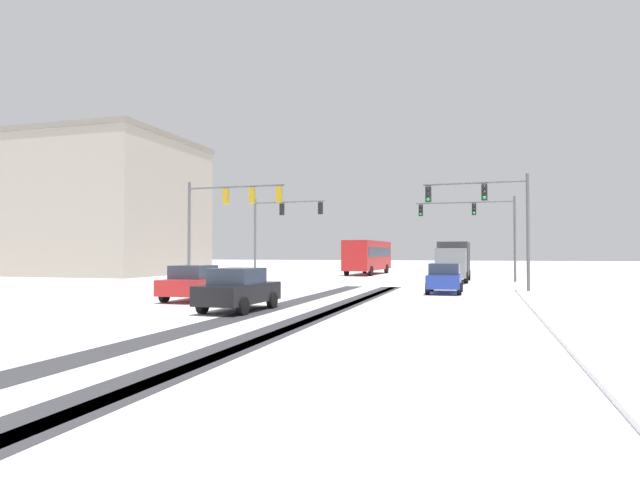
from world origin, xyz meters
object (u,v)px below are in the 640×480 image
at_px(traffic_signal_far_right, 479,220).
at_px(car_black_third, 239,289).
at_px(car_blue_lead, 445,278).
at_px(traffic_signal_near_left, 226,209).
at_px(traffic_signal_near_right, 490,209).
at_px(car_red_second, 195,283).
at_px(office_building_far_left_block, 82,208).
at_px(bus_oncoming, 368,255).
at_px(traffic_signal_far_left, 278,221).
at_px(box_truck_delivery, 454,260).

bearing_deg(traffic_signal_far_right, car_black_third, -109.34).
height_order(traffic_signal_far_right, car_blue_lead, traffic_signal_far_right).
relative_size(traffic_signal_near_left, traffic_signal_near_right, 1.00).
relative_size(traffic_signal_near_right, car_red_second, 1.57).
xyz_separation_m(traffic_signal_far_right, traffic_signal_near_right, (0.67, -11.91, -0.07)).
xyz_separation_m(car_black_third, office_building_far_left_block, (-31.03, 27.90, 6.07)).
xyz_separation_m(traffic_signal_far_right, car_blue_lead, (-1.73, -13.09, -3.89)).
bearing_deg(traffic_signal_far_right, bus_oncoming, 134.82).
bearing_deg(traffic_signal_far_left, car_blue_lead, -34.50).
height_order(traffic_signal_near_right, car_blue_lead, traffic_signal_near_right).
xyz_separation_m(traffic_signal_near_right, box_truck_delivery, (-2.52, 11.09, -2.99)).
bearing_deg(traffic_signal_near_right, traffic_signal_far_left, 153.20).
xyz_separation_m(car_blue_lead, bus_oncoming, (-9.14, 24.02, 1.18)).
relative_size(traffic_signal_near_right, bus_oncoming, 0.59).
bearing_deg(traffic_signal_near_right, office_building_far_left_block, 159.18).
bearing_deg(bus_oncoming, traffic_signal_near_right, -63.21).
bearing_deg(car_blue_lead, traffic_signal_far_right, 82.49).
relative_size(traffic_signal_near_left, traffic_signal_far_right, 0.87).
bearing_deg(office_building_far_left_block, traffic_signal_far_right, -4.91).
distance_m(bus_oncoming, office_building_far_left_block, 30.13).
bearing_deg(car_red_second, traffic_signal_near_left, 105.22).
relative_size(car_black_third, office_building_far_left_block, 0.19).
bearing_deg(office_building_far_left_block, traffic_signal_far_left, -16.80).
bearing_deg(traffic_signal_far_right, traffic_signal_near_left, -135.66).
distance_m(traffic_signal_near_right, car_blue_lead, 4.66).
relative_size(traffic_signal_far_right, office_building_far_left_block, 0.34).
bearing_deg(traffic_signal_near_right, car_black_third, -126.38).
bearing_deg(car_black_third, office_building_far_left_block, 138.04).
height_order(car_blue_lead, car_black_third, same).
bearing_deg(bus_oncoming, traffic_signal_far_right, -45.18).
height_order(traffic_signal_near_left, bus_oncoming, traffic_signal_near_left).
height_order(traffic_signal_near_right, box_truck_delivery, traffic_signal_near_right).
height_order(car_red_second, box_truck_delivery, box_truck_delivery).
distance_m(traffic_signal_far_right, bus_oncoming, 15.65).
height_order(car_red_second, office_building_far_left_block, office_building_far_left_block).
height_order(traffic_signal_near_left, traffic_signal_far_left, same).
distance_m(traffic_signal_near_left, office_building_far_left_block, 30.77).
distance_m(traffic_signal_near_left, box_truck_delivery, 18.46).
relative_size(traffic_signal_near_left, box_truck_delivery, 0.87).
xyz_separation_m(traffic_signal_far_left, car_black_third, (6.26, -20.42, -3.82)).
height_order(car_red_second, bus_oncoming, bus_oncoming).
distance_m(car_red_second, office_building_far_left_block, 37.04).
relative_size(traffic_signal_near_left, car_red_second, 1.57).
distance_m(car_red_second, car_black_third, 5.19).
xyz_separation_m(car_red_second, bus_oncoming, (1.58, 31.95, 1.18)).
bearing_deg(car_blue_lead, traffic_signal_near_right, 26.18).
bearing_deg(car_red_second, car_blue_lead, 36.46).
bearing_deg(car_black_third, car_red_second, 137.91).
bearing_deg(box_truck_delivery, traffic_signal_near_left, -133.46).
bearing_deg(traffic_signal_far_left, bus_oncoming, 75.12).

